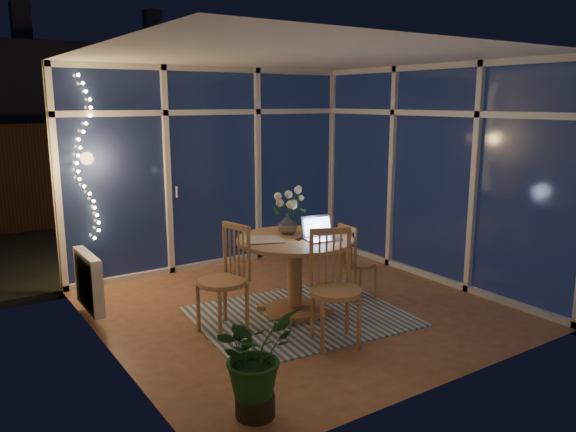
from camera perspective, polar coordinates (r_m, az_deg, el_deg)
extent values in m
plane|color=brown|center=(6.09, 1.08, -9.25)|extent=(4.00, 4.00, 0.00)
plane|color=white|center=(5.71, 1.18, 15.93)|extent=(4.00, 4.00, 0.00)
cube|color=white|center=(7.48, -7.67, 4.83)|extent=(4.00, 0.04, 2.60)
cube|color=white|center=(4.30, 16.51, -0.56)|extent=(4.00, 0.04, 2.60)
cube|color=white|center=(4.92, -18.40, 0.82)|extent=(0.04, 4.00, 2.60)
cube|color=white|center=(7.08, 14.59, 4.18)|extent=(0.04, 4.00, 2.60)
cube|color=silver|center=(7.44, -7.53, 4.80)|extent=(4.00, 0.10, 2.60)
cube|color=silver|center=(7.05, 14.37, 4.17)|extent=(0.10, 4.00, 2.60)
cube|color=silver|center=(6.00, -19.61, -6.26)|extent=(0.10, 0.70, 0.58)
cube|color=black|center=(10.61, -12.18, -0.78)|extent=(12.00, 6.00, 0.10)
cube|color=#372414|center=(10.76, -15.86, 4.40)|extent=(11.00, 0.08, 1.80)
cube|color=#363941|center=(13.65, -18.93, 11.13)|extent=(7.00, 3.00, 2.20)
sphere|color=black|center=(8.61, -16.42, -0.38)|extent=(0.90, 0.90, 0.90)
cube|color=beige|center=(5.84, 1.26, -10.13)|extent=(2.21, 1.84, 0.01)
cylinder|color=#8D603F|center=(5.78, 0.71, -6.16)|extent=(1.29, 1.29, 0.81)
cube|color=#8D603F|center=(5.36, -6.73, -6.38)|extent=(0.57, 0.57, 1.04)
cube|color=#8D603F|center=(6.24, 7.14, -4.61)|extent=(0.43, 0.43, 0.87)
cube|color=#8D603F|center=(5.06, 4.87, -7.37)|extent=(0.63, 0.63, 1.06)
imported|color=silver|center=(5.83, -0.06, -0.82)|extent=(0.22, 0.22, 0.21)
imported|color=white|center=(5.94, 3.45, -1.46)|extent=(0.17, 0.17, 0.04)
cube|color=beige|center=(5.62, -2.34, -2.34)|extent=(0.46, 0.41, 0.01)
cube|color=black|center=(5.62, 1.24, -2.36)|extent=(0.11, 0.08, 0.01)
imported|color=#19471B|center=(4.01, -3.41, -14.92)|extent=(0.64, 0.59, 0.76)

